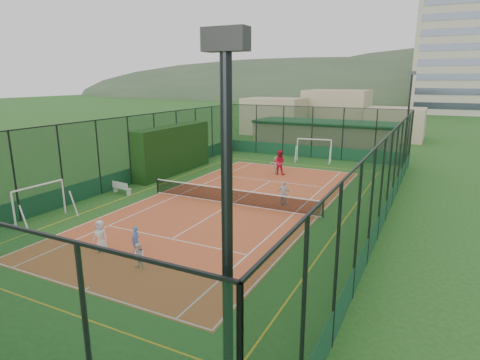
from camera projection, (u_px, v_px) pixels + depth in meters
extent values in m
plane|color=#1F561D|center=(232.00, 204.00, 25.16)|extent=(300.00, 300.00, 0.00)
cube|color=#BC4D29|center=(232.00, 204.00, 25.16)|extent=(11.17, 23.97, 0.01)
cube|color=beige|center=(454.00, 44.00, 87.49)|extent=(15.00, 12.00, 30.00)
cube|color=black|center=(173.00, 150.00, 33.01)|extent=(1.34, 8.92, 3.90)
imported|color=silver|center=(101.00, 236.00, 18.05)|extent=(0.75, 0.52, 1.47)
imported|color=#4471C3|center=(136.00, 240.00, 17.97)|extent=(0.47, 0.33, 1.20)
imported|color=white|center=(139.00, 257.00, 16.34)|extent=(0.63, 0.55, 1.12)
imported|color=silver|center=(227.00, 167.00, 32.43)|extent=(0.86, 0.52, 1.29)
imported|color=silver|center=(284.00, 193.00, 24.72)|extent=(0.92, 0.48, 1.50)
imported|color=white|center=(277.00, 164.00, 33.41)|extent=(1.32, 0.58, 1.38)
imported|color=red|center=(279.00, 162.00, 32.62)|extent=(1.06, 0.87, 2.01)
sphere|color=#CCE033|center=(275.00, 202.00, 25.29)|extent=(0.07, 0.07, 0.07)
sphere|color=#CCE033|center=(282.00, 203.00, 25.21)|extent=(0.07, 0.07, 0.07)
sphere|color=#CCE033|center=(240.00, 195.00, 26.81)|extent=(0.07, 0.07, 0.07)
sphere|color=#CCE033|center=(234.00, 198.00, 26.22)|extent=(0.07, 0.07, 0.07)
sphere|color=#CCE033|center=(271.00, 203.00, 25.15)|extent=(0.07, 0.07, 0.07)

